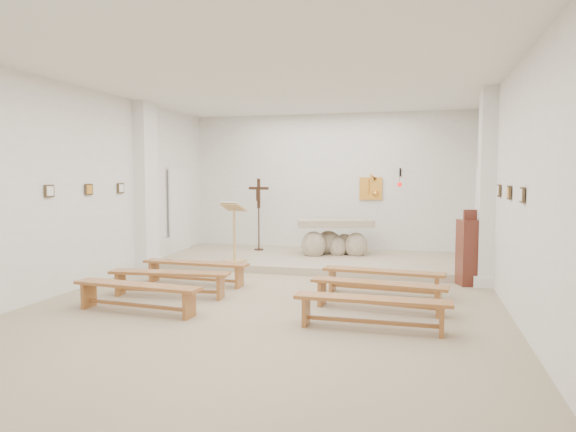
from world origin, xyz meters
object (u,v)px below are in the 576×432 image
(altar, at_px, (334,240))
(crucifix_stand, at_px, (259,209))
(lectern, at_px, (234,232))
(bench_left_third, at_px, (137,291))
(donation_pedestal, at_px, (469,252))
(bench_right_third, at_px, (372,306))
(bench_right_front, at_px, (383,276))
(bench_left_front, at_px, (195,267))
(bench_left_second, at_px, (170,278))
(bench_right_second, at_px, (378,289))

(altar, xyz_separation_m, crucifix_stand, (-1.91, 0.26, 0.67))
(altar, height_order, lectern, lectern)
(altar, height_order, bench_left_third, altar)
(donation_pedestal, distance_m, bench_right_third, 3.49)
(altar, bearing_deg, bench_right_front, -82.37)
(donation_pedestal, relative_size, bench_left_third, 0.68)
(lectern, bearing_deg, bench_left_front, -82.32)
(bench_left_third, bearing_deg, donation_pedestal, 38.76)
(altar, relative_size, bench_right_front, 0.92)
(bench_left_second, xyz_separation_m, bench_right_second, (3.33, 0.00, 0.00))
(donation_pedestal, xyz_separation_m, bench_left_front, (-4.77, -1.20, -0.29))
(altar, distance_m, crucifix_stand, 2.04)
(crucifix_stand, relative_size, donation_pedestal, 1.28)
(bench_left_second, xyz_separation_m, bench_right_third, (3.33, -0.98, 0.00))
(altar, bearing_deg, bench_right_third, -90.56)
(bench_right_second, bearing_deg, bench_left_second, -173.14)
(lectern, height_order, bench_left_third, lectern)
(bench_left_front, xyz_separation_m, bench_left_third, (0.00, -1.97, 0.00))
(bench_left_front, bearing_deg, lectern, 87.49)
(crucifix_stand, distance_m, bench_right_second, 5.55)
(bench_left_front, bearing_deg, bench_right_third, -27.92)
(bench_right_second, bearing_deg, bench_right_front, 96.86)
(altar, distance_m, bench_right_third, 5.33)
(lectern, height_order, bench_left_second, lectern)
(bench_left_second, bearing_deg, lectern, 81.36)
(bench_right_front, relative_size, bench_right_third, 1.01)
(lectern, relative_size, bench_right_front, 0.64)
(donation_pedestal, bearing_deg, bench_left_front, 175.84)
(bench_left_front, distance_m, bench_right_front, 3.33)
(bench_right_front, height_order, bench_left_second, same)
(altar, relative_size, donation_pedestal, 1.35)
(bench_left_second, height_order, bench_right_second, same)
(bench_left_third, bearing_deg, bench_left_second, 95.12)
(lectern, xyz_separation_m, bench_right_second, (3.19, -2.57, -0.47))
(altar, bearing_deg, lectern, -154.25)
(crucifix_stand, bearing_deg, lectern, -78.26)
(altar, xyz_separation_m, bench_right_third, (1.33, -5.16, -0.18))
(crucifix_stand, bearing_deg, bench_left_third, -80.81)
(donation_pedestal, height_order, bench_left_second, donation_pedestal)
(lectern, bearing_deg, bench_left_second, -80.35)
(lectern, height_order, crucifix_stand, crucifix_stand)
(bench_right_front, xyz_separation_m, bench_right_second, (-0.00, -0.98, 0.00))
(crucifix_stand, height_order, bench_right_second, crucifix_stand)
(bench_right_third, bearing_deg, lectern, 132.29)
(donation_pedestal, bearing_deg, bench_right_third, -132.64)
(bench_left_third, xyz_separation_m, bench_right_third, (3.33, 0.00, 0.00))
(bench_right_front, bearing_deg, bench_left_second, -158.11)
(bench_left_second, relative_size, bench_right_third, 1.01)
(crucifix_stand, relative_size, bench_left_front, 0.88)
(donation_pedestal, height_order, bench_right_front, donation_pedestal)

